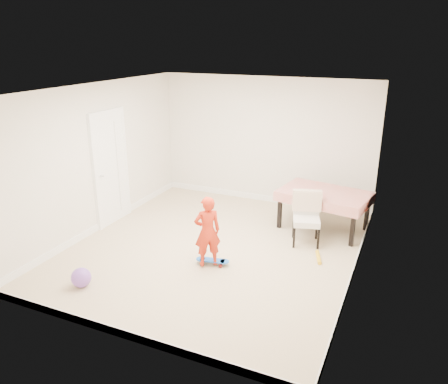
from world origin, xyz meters
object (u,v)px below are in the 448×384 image
at_px(dining_chair, 307,219).
at_px(child, 207,234).
at_px(balloon, 81,277).
at_px(skateboard, 213,262).
at_px(dining_table, 323,210).

distance_m(dining_chair, child, 1.82).
bearing_deg(balloon, dining_chair, 45.94).
relative_size(dining_chair, balloon, 3.20).
bearing_deg(skateboard, dining_chair, 37.99).
bearing_deg(child, dining_chair, -169.43).
relative_size(skateboard, child, 0.47).
xyz_separation_m(dining_chair, skateboard, (-1.12, -1.31, -0.41)).
relative_size(dining_chair, child, 0.81).
xyz_separation_m(dining_table, balloon, (-2.68, -3.34, -0.22)).
height_order(dining_chair, child, child).
distance_m(child, balloon, 1.89).
bearing_deg(dining_table, balloon, -118.59).
height_order(skateboard, child, child).
xyz_separation_m(dining_table, dining_chair, (-0.14, -0.72, 0.09)).
bearing_deg(child, skateboard, -155.63).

